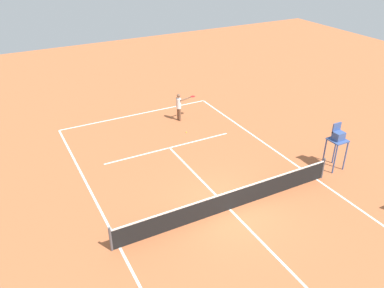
# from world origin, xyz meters

# --- Properties ---
(ground_plane) EXTENTS (60.00, 60.00, 0.00)m
(ground_plane) POSITION_xyz_m (0.00, 0.00, 0.00)
(ground_plane) COLOR #B76038
(court_lines) EXTENTS (9.91, 22.20, 0.01)m
(court_lines) POSITION_xyz_m (0.00, 0.00, 0.00)
(court_lines) COLOR white
(court_lines) RESTS_ON ground
(tennis_net) EXTENTS (10.51, 0.10, 1.07)m
(tennis_net) POSITION_xyz_m (0.00, 0.00, 0.50)
(tennis_net) COLOR #4C4C51
(tennis_net) RESTS_ON ground
(player_serving) EXTENTS (1.33, 0.45, 1.75)m
(player_serving) POSITION_xyz_m (-2.06, -8.99, 1.05)
(player_serving) COLOR brown
(player_serving) RESTS_ON ground
(tennis_ball) EXTENTS (0.07, 0.07, 0.07)m
(tennis_ball) POSITION_xyz_m (-1.63, -7.25, 0.03)
(tennis_ball) COLOR #CCE033
(tennis_ball) RESTS_ON ground
(umpire_chair) EXTENTS (0.80, 0.80, 2.41)m
(umpire_chair) POSITION_xyz_m (-6.33, -0.42, 1.61)
(umpire_chair) COLOR #38518C
(umpire_chair) RESTS_ON ground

